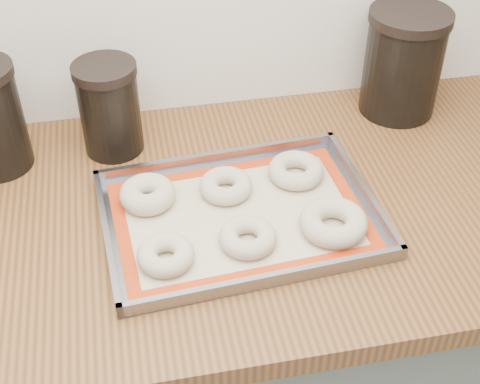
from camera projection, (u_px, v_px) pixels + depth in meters
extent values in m
cube|color=#596256|center=(248.00, 361.00, 1.48)|extent=(3.00, 0.65, 0.86)
cube|color=brown|center=(250.00, 209.00, 1.19)|extent=(3.06, 0.68, 0.04)
cube|color=gray|center=(240.00, 218.00, 1.14)|extent=(0.48, 0.36, 0.00)
cube|color=gray|center=(217.00, 157.00, 1.25)|extent=(0.46, 0.04, 0.02)
cube|color=gray|center=(268.00, 280.00, 1.01)|extent=(0.46, 0.04, 0.02)
cube|color=gray|center=(107.00, 237.00, 1.09)|extent=(0.03, 0.33, 0.02)
cube|color=gray|center=(363.00, 190.00, 1.18)|extent=(0.03, 0.33, 0.02)
cube|color=#C6B793|center=(240.00, 217.00, 1.14)|extent=(0.44, 0.32, 0.00)
cube|color=#B7300C|center=(221.00, 169.00, 1.24)|extent=(0.42, 0.05, 0.00)
cube|color=#B7300C|center=(263.00, 272.00, 1.04)|extent=(0.42, 0.05, 0.00)
cube|color=#B7300C|center=(123.00, 238.00, 1.10)|extent=(0.04, 0.25, 0.00)
cube|color=#B7300C|center=(349.00, 196.00, 1.18)|extent=(0.04, 0.25, 0.00)
torus|color=#BDAE92|center=(166.00, 255.00, 1.05)|extent=(0.12, 0.12, 0.03)
torus|color=#BDAE92|center=(248.00, 237.00, 1.08)|extent=(0.12, 0.12, 0.03)
torus|color=#BDAE92|center=(333.00, 222.00, 1.10)|extent=(0.14, 0.14, 0.04)
torus|color=#BDAE92|center=(147.00, 194.00, 1.15)|extent=(0.12, 0.12, 0.04)
torus|color=#BDAE92|center=(226.00, 186.00, 1.18)|extent=(0.11, 0.11, 0.03)
torus|color=#BDAE92|center=(296.00, 170.00, 1.21)|extent=(0.13, 0.13, 0.03)
cylinder|color=black|center=(110.00, 112.00, 1.25)|extent=(0.11, 0.11, 0.16)
cylinder|color=black|center=(104.00, 70.00, 1.19)|extent=(0.12, 0.12, 0.02)
cylinder|color=black|center=(402.00, 67.00, 1.34)|extent=(0.15, 0.15, 0.20)
cylinder|color=black|center=(411.00, 17.00, 1.27)|extent=(0.16, 0.16, 0.02)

